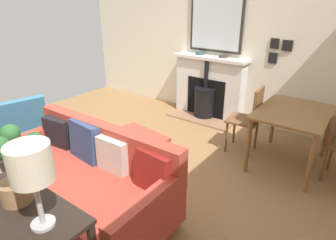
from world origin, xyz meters
name	(u,v)px	position (x,y,z in m)	size (l,w,h in m)	color
ground_plane	(114,165)	(0.00, 0.00, 0.00)	(4.80, 5.38, 0.01)	olive
wall_left	(210,34)	(-2.40, 0.00, 1.40)	(0.12, 5.38, 2.79)	silver
fireplace	(208,90)	(-2.18, 0.14, 0.48)	(0.62, 1.31, 1.07)	#93664C
mirror_over_mantel	(216,20)	(-2.31, 0.14, 1.63)	(0.04, 0.95, 1.01)	#2D2823
mantel_bowl_near	(200,53)	(-2.22, -0.09, 1.10)	(0.15, 0.15, 0.05)	#334C56
mantel_bowl_far	(223,56)	(-2.22, 0.36, 1.09)	(0.15, 0.15, 0.04)	#47382D
sofa	(83,181)	(0.77, 0.42, 0.36)	(0.94, 1.87, 0.84)	#B2B2B7
ottoman	(133,147)	(-0.18, 0.17, 0.23)	(0.75, 0.80, 0.37)	#B2B2B7
armchair_accent	(20,124)	(0.53, -1.17, 0.45)	(0.77, 0.71, 0.83)	#4C3321
table_lamp_far_end	(31,166)	(1.52, 1.07, 1.15)	(0.23, 0.23, 0.53)	#B2B2B7
potted_plant	(3,160)	(1.53, 0.74, 1.08)	(0.49, 0.45, 0.64)	#99704C
dining_table	(293,118)	(-1.33, 1.76, 0.64)	(1.05, 0.79, 0.73)	olive
dining_chair_near_fireplace	(250,115)	(-1.33, 1.23, 0.54)	(0.43, 0.43, 0.93)	brown
photo_gallery_row	(279,49)	(-2.33, 1.19, 1.27)	(0.02, 0.32, 0.37)	black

